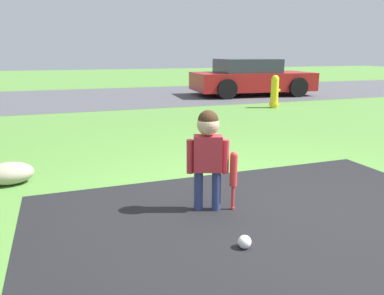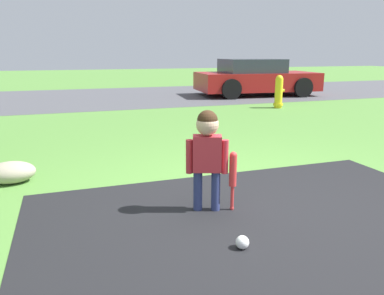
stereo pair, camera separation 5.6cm
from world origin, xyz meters
name	(u,v)px [view 1 (the left image)]	position (x,y,z in m)	size (l,w,h in m)	color
ground_plane	(258,207)	(0.00, 0.00, 0.00)	(60.00, 60.00, 0.00)	#518438
street_strip	(111,97)	(0.00, 9.35, 0.00)	(40.00, 6.00, 0.01)	#4C4C51
child	(208,147)	(-0.46, 0.11, 0.58)	(0.35, 0.21, 0.90)	navy
baseball_bat	(233,173)	(-0.24, 0.04, 0.35)	(0.07, 0.07, 0.54)	red
sports_ball	(245,242)	(-0.46, -0.61, 0.05)	(0.10, 0.10, 0.10)	white
fire_hydrant	(275,92)	(3.56, 5.48, 0.40)	(0.27, 0.24, 0.82)	yellow
parked_car	(251,78)	(4.40, 8.30, 0.56)	(3.97, 2.30, 1.17)	maroon
edging_rock	(9,173)	(-2.19, 1.46, 0.12)	(0.51, 0.35, 0.23)	#9E937F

